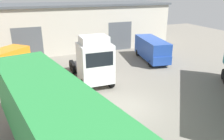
{
  "coord_description": "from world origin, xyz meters",
  "views": [
    {
      "loc": [
        -5.79,
        -11.6,
        7.46
      ],
      "look_at": [
        0.12,
        3.13,
        1.6
      ],
      "focal_mm": 35.0,
      "sensor_mm": 36.0,
      "label": 1
    }
  ],
  "objects_px": {
    "tractor_unit_white": "(94,62)",
    "delivery_van_orange": "(0,65)",
    "oil_drum": "(79,94)",
    "delivery_van_blue": "(152,49)",
    "container_trailer_green": "(53,123)"
  },
  "relations": [
    {
      "from": "delivery_van_blue",
      "to": "oil_drum",
      "type": "xyz_separation_m",
      "value": [
        -9.67,
        -6.02,
        -0.9
      ]
    },
    {
      "from": "tractor_unit_white",
      "to": "container_trailer_green",
      "type": "bearing_deg",
      "value": -25.69
    },
    {
      "from": "delivery_van_blue",
      "to": "oil_drum",
      "type": "distance_m",
      "value": 11.42
    },
    {
      "from": "container_trailer_green",
      "to": "delivery_van_blue",
      "type": "relative_size",
      "value": 1.69
    },
    {
      "from": "tractor_unit_white",
      "to": "delivery_van_blue",
      "type": "bearing_deg",
      "value": 116.54
    },
    {
      "from": "container_trailer_green",
      "to": "delivery_van_orange",
      "type": "relative_size",
      "value": 1.91
    },
    {
      "from": "tractor_unit_white",
      "to": "delivery_van_orange",
      "type": "distance_m",
      "value": 8.19
    },
    {
      "from": "tractor_unit_white",
      "to": "delivery_van_orange",
      "type": "height_order",
      "value": "tractor_unit_white"
    },
    {
      "from": "delivery_van_orange",
      "to": "tractor_unit_white",
      "type": "bearing_deg",
      "value": -73.22
    },
    {
      "from": "delivery_van_orange",
      "to": "oil_drum",
      "type": "xyz_separation_m",
      "value": [
        5.37,
        -6.14,
        -0.96
      ]
    },
    {
      "from": "container_trailer_green",
      "to": "delivery_van_orange",
      "type": "distance_m",
      "value": 12.87
    },
    {
      "from": "tractor_unit_white",
      "to": "container_trailer_green",
      "type": "relative_size",
      "value": 0.6
    },
    {
      "from": "delivery_van_orange",
      "to": "oil_drum",
      "type": "distance_m",
      "value": 8.21
    },
    {
      "from": "oil_drum",
      "to": "tractor_unit_white",
      "type": "bearing_deg",
      "value": 51.19
    },
    {
      "from": "delivery_van_orange",
      "to": "delivery_van_blue",
      "type": "bearing_deg",
      "value": -45.36
    }
  ]
}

